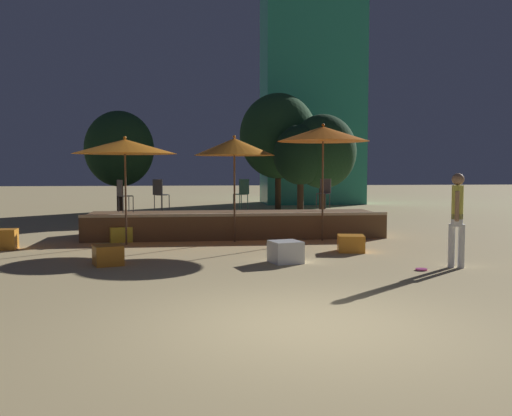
# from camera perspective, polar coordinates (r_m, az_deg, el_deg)

# --- Properties ---
(ground_plane) EXTENTS (120.00, 120.00, 0.00)m
(ground_plane) POSITION_cam_1_polar(r_m,az_deg,el_deg) (7.22, 5.24, -11.67)
(ground_plane) COLOR tan
(wooden_deck) EXTENTS (8.36, 2.42, 0.74)m
(wooden_deck) POSITION_cam_1_polar(r_m,az_deg,el_deg) (16.59, -2.20, -1.63)
(wooden_deck) COLOR brown
(wooden_deck) RESTS_ON ground
(patio_umbrella_0) EXTENTS (2.14, 2.14, 2.83)m
(patio_umbrella_0) POSITION_cam_1_polar(r_m,az_deg,el_deg) (15.13, -2.18, 6.12)
(patio_umbrella_0) COLOR brown
(patio_umbrella_0) RESTS_ON ground
(patio_umbrella_1) EXTENTS (2.63, 2.63, 2.77)m
(patio_umbrella_1) POSITION_cam_1_polar(r_m,az_deg,el_deg) (14.89, -12.98, 6.00)
(patio_umbrella_1) COLOR brown
(patio_umbrella_1) RESTS_ON ground
(patio_umbrella_2) EXTENTS (2.46, 2.46, 3.16)m
(patio_umbrella_2) POSITION_cam_1_polar(r_m,az_deg,el_deg) (15.51, 6.73, 7.35)
(patio_umbrella_2) COLOR brown
(patio_umbrella_2) RESTS_ON ground
(cube_seat_0) EXTENTS (0.69, 0.69, 0.40)m
(cube_seat_0) POSITION_cam_1_polar(r_m,az_deg,el_deg) (11.92, -14.58, -4.58)
(cube_seat_0) COLOR orange
(cube_seat_0) RESTS_ON ground
(cube_seat_1) EXTENTS (0.52, 0.52, 0.49)m
(cube_seat_1) POSITION_cam_1_polar(r_m,az_deg,el_deg) (15.02, -23.71, -2.88)
(cube_seat_1) COLOR orange
(cube_seat_1) RESTS_ON ground
(cube_seat_2) EXTENTS (0.71, 0.71, 0.39)m
(cube_seat_2) POSITION_cam_1_polar(r_m,az_deg,el_deg) (13.55, 9.48, -3.52)
(cube_seat_2) COLOR orange
(cube_seat_2) RESTS_ON ground
(cube_seat_3) EXTENTS (0.73, 0.73, 0.45)m
(cube_seat_3) POSITION_cam_1_polar(r_m,az_deg,el_deg) (11.84, 2.97, -4.40)
(cube_seat_3) COLOR white
(cube_seat_3) RESTS_ON ground
(cube_seat_4) EXTENTS (0.70, 0.70, 0.40)m
(cube_seat_4) POSITION_cam_1_polar(r_m,az_deg,el_deg) (15.67, -13.43, -2.55)
(cube_seat_4) COLOR yellow
(cube_seat_4) RESTS_ON ground
(person_0) EXTENTS (0.30, 0.48, 1.86)m
(person_0) POSITION_cam_1_polar(r_m,az_deg,el_deg) (11.80, 19.48, -0.68)
(person_0) COLOR white
(person_0) RESTS_ON ground
(bistro_chair_0) EXTENTS (0.47, 0.47, 0.90)m
(bistro_chair_0) POSITION_cam_1_polar(r_m,az_deg,el_deg) (16.84, -1.36, 1.70)
(bistro_chair_0) COLOR #1E4C47
(bistro_chair_0) RESTS_ON wooden_deck
(bistro_chair_1) EXTENTS (0.48, 0.48, 0.90)m
(bistro_chair_1) POSITION_cam_1_polar(r_m,az_deg,el_deg) (17.56, 6.86, 1.76)
(bistro_chair_1) COLOR #47474C
(bistro_chair_1) RESTS_ON wooden_deck
(bistro_chair_2) EXTENTS (0.46, 0.46, 0.90)m
(bistro_chair_2) POSITION_cam_1_polar(r_m,az_deg,el_deg) (16.15, -13.20, 1.50)
(bistro_chair_2) COLOR #47474C
(bistro_chair_2) RESTS_ON wooden_deck
(bistro_chair_3) EXTENTS (0.48, 0.48, 0.90)m
(bistro_chair_3) POSITION_cam_1_polar(r_m,az_deg,el_deg) (16.65, -9.62, 1.62)
(bistro_chair_3) COLOR #2D3338
(bistro_chair_3) RESTS_ON wooden_deck
(frisbee_disc) EXTENTS (0.22, 0.22, 0.03)m
(frisbee_disc) POSITION_cam_1_polar(r_m,az_deg,el_deg) (11.42, 16.21, -5.92)
(frisbee_disc) COLOR #E54C99
(frisbee_disc) RESTS_ON ground
(background_tree_0) EXTENTS (2.94, 2.94, 4.33)m
(background_tree_0) POSITION_cam_1_polar(r_m,az_deg,el_deg) (25.22, 6.68, 5.62)
(background_tree_0) COLOR #3D2B1C
(background_tree_0) RESTS_ON ground
(background_tree_1) EXTENTS (2.34, 2.34, 3.84)m
(background_tree_1) POSITION_cam_1_polar(r_m,az_deg,el_deg) (24.69, 4.48, 5.30)
(background_tree_1) COLOR #3D2B1C
(background_tree_1) RESTS_ON ground
(background_tree_2) EXTENTS (2.90, 2.90, 4.38)m
(background_tree_2) POSITION_cam_1_polar(r_m,az_deg,el_deg) (24.85, -13.51, 5.76)
(background_tree_2) COLOR #3D2B1C
(background_tree_2) RESTS_ON ground
(background_tree_3) EXTENTS (3.63, 3.63, 5.48)m
(background_tree_3) POSITION_cam_1_polar(r_m,az_deg,el_deg) (26.98, 2.23, 7.19)
(background_tree_3) COLOR #3D2B1C
(background_tree_3) RESTS_ON ground
(distant_building) EXTENTS (5.46, 3.36, 15.87)m
(distant_building) POSITION_cam_1_polar(r_m,az_deg,el_deg) (32.97, 5.62, 14.38)
(distant_building) COLOR teal
(distant_building) RESTS_ON ground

